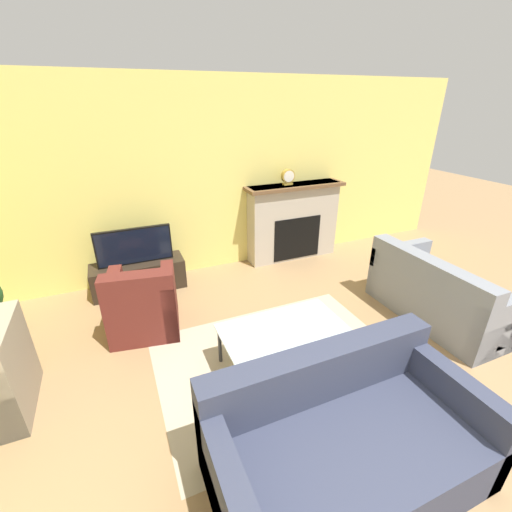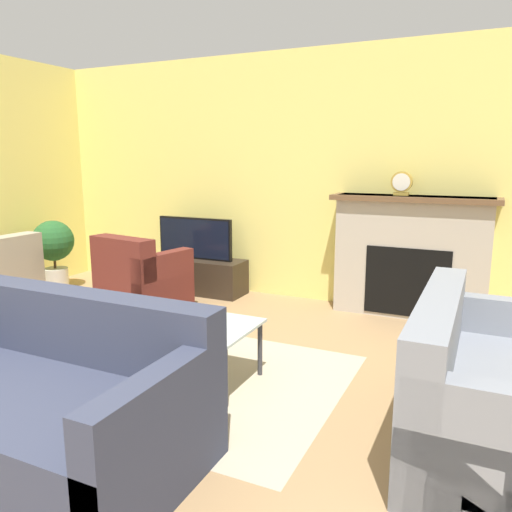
{
  "view_description": "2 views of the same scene",
  "coord_description": "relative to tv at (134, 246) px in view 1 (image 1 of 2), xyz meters",
  "views": [
    {
      "loc": [
        -1.1,
        -0.35,
        2.39
      ],
      "look_at": [
        0.28,
        2.89,
        0.77
      ],
      "focal_mm": 24.0,
      "sensor_mm": 36.0,
      "label": 1
    },
    {
      "loc": [
        2.15,
        -0.87,
        1.57
      ],
      "look_at": [
        0.47,
        2.68,
        0.79
      ],
      "focal_mm": 35.0,
      "sensor_mm": 36.0,
      "label": 2
    }
  ],
  "objects": [
    {
      "name": "armchair_accent",
      "position": [
        -0.04,
        -0.97,
        -0.34
      ],
      "size": [
        0.82,
        0.83,
        0.82
      ],
      "rotation": [
        0.0,
        0.0,
        2.97
      ],
      "color": "#5B231E",
      "rests_on": "ground_plane"
    },
    {
      "name": "fireplace",
      "position": [
        2.42,
        0.13,
        -0.01
      ],
      "size": [
        1.58,
        0.37,
        1.21
      ],
      "color": "#B2A899",
      "rests_on": "ground_plane"
    },
    {
      "name": "wall_back",
      "position": [
        0.95,
        0.32,
        0.71
      ],
      "size": [
        8.84,
        0.06,
        2.7
      ],
      "color": "#EADB72",
      "rests_on": "ground_plane"
    },
    {
      "name": "coffee_table",
      "position": [
        1.12,
        -2.06,
        -0.25
      ],
      "size": [
        1.17,
        0.61,
        0.43
      ],
      "color": "#333338",
      "rests_on": "ground_plane"
    },
    {
      "name": "couch_loveseat",
      "position": [
        3.19,
        -2.07,
        -0.35
      ],
      "size": [
        0.9,
        1.58,
        0.82
      ],
      "rotation": [
        0.0,
        0.0,
        1.57
      ],
      "color": "gray",
      "rests_on": "ground_plane"
    },
    {
      "name": "mantel_clock",
      "position": [
        2.3,
        0.13,
        0.68
      ],
      "size": [
        0.2,
        0.07,
        0.23
      ],
      "color": "#B79338",
      "rests_on": "fireplace"
    },
    {
      "name": "area_rug",
      "position": [
        1.12,
        -2.04,
        -0.64
      ],
      "size": [
        2.37,
        1.81,
        0.0
      ],
      "color": "#B7A88E",
      "rests_on": "ground_plane"
    },
    {
      "name": "tv_stand",
      "position": [
        0.0,
        0.0,
        -0.44
      ],
      "size": [
        1.2,
        0.41,
        0.4
      ],
      "color": "#2D2319",
      "rests_on": "ground_plane"
    },
    {
      "name": "couch_sectional",
      "position": [
        1.01,
        -3.19,
        -0.36
      ],
      "size": [
        1.81,
        0.97,
        0.82
      ],
      "color": "#33384C",
      "rests_on": "ground_plane"
    },
    {
      "name": "tv",
      "position": [
        0.0,
        0.0,
        0.0
      ],
      "size": [
        0.95,
        0.06,
        0.48
      ],
      "color": "black",
      "rests_on": "tv_stand"
    }
  ]
}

